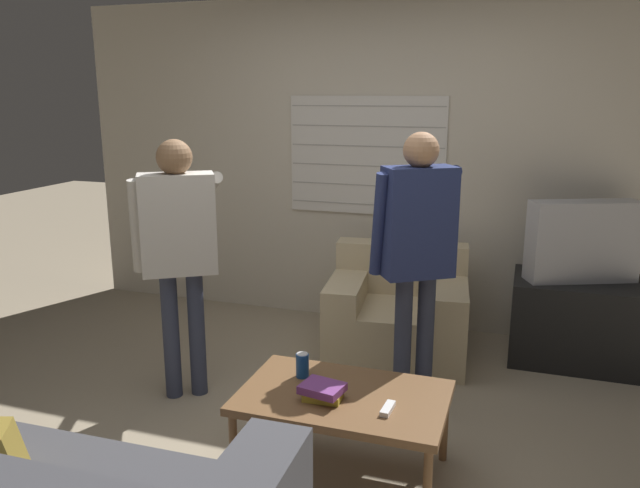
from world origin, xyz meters
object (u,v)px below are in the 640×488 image
person_left_standing (179,238)px  armchair_beige (398,313)px  spare_remote (388,409)px  book_stack (323,391)px  tv (583,241)px  coffee_table (343,401)px  person_right_standing (417,241)px  soda_can (302,365)px

person_left_standing → armchair_beige: bearing=10.4°
armchair_beige → spare_remote: (0.28, -1.63, 0.14)m
armchair_beige → book_stack: (-0.03, -1.62, 0.17)m
armchair_beige → tv: size_ratio=1.39×
armchair_beige → coffee_table: 1.54m
armchair_beige → person_left_standing: size_ratio=0.66×
coffee_table → tv: bearing=57.4°
armchair_beige → spare_remote: size_ratio=7.86×
person_right_standing → spare_remote: size_ratio=12.32×
book_stack → spare_remote: (0.32, -0.01, -0.03)m
soda_can → person_left_standing: bearing=157.0°
person_left_standing → soda_can: bearing=-55.4°
tv → spare_remote: size_ratio=5.66×
spare_remote → person_right_standing: bearing=96.5°
person_right_standing → soda_can: person_right_standing is taller
spare_remote → book_stack: bearing=-178.7°
soda_can → tv: bearing=50.3°
person_right_standing → spare_remote: (0.04, -0.87, -0.58)m
tv → soda_can: 2.22m
tv → person_left_standing: 2.65m
tv → person_left_standing: person_left_standing is taller
armchair_beige → spare_remote: armchair_beige is taller
tv → book_stack: size_ratio=3.46×
person_left_standing → spare_remote: 1.62m
person_right_standing → book_stack: bearing=-141.3°
armchair_beige → soda_can: bearing=75.1°
armchair_beige → coffee_table: bearing=84.9°
soda_can → coffee_table: bearing=-24.2°
armchair_beige → person_left_standing: person_left_standing is taller
tv → book_stack: bearing=34.0°
coffee_table → person_right_standing: size_ratio=0.61×
tv → spare_remote: tv is taller
armchair_beige → coffee_table: armchair_beige is taller
armchair_beige → soda_can: size_ratio=8.26×
tv → spare_remote: (-0.91, -1.89, -0.42)m
coffee_table → book_stack: book_stack is taller
coffee_table → spare_remote: 0.26m
person_right_standing → soda_can: 0.96m
spare_remote → person_left_standing: bearing=160.8°
person_left_standing → soda_can: 1.12m
person_right_standing → armchair_beige: bearing=74.4°
armchair_beige → tv: tv is taller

